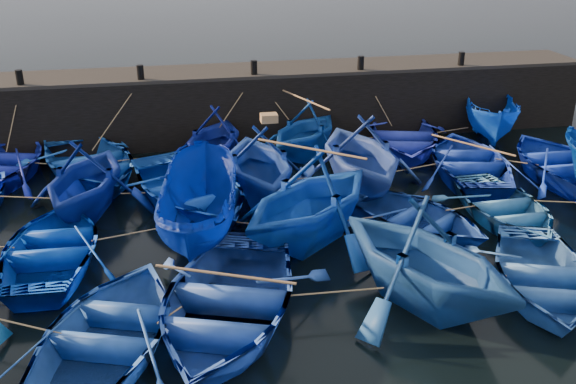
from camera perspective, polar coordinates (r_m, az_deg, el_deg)
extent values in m
plane|color=black|center=(15.67, 2.26, -6.93)|extent=(120.00, 120.00, 0.00)
cube|color=black|center=(24.77, -3.27, 7.78)|extent=(26.00, 2.50, 2.50)
cube|color=black|center=(24.45, -3.34, 10.74)|extent=(26.00, 2.50, 0.12)
cylinder|color=black|center=(23.79, -22.76, 9.38)|extent=(0.24, 0.24, 0.50)
cylinder|color=black|center=(23.31, -12.99, 10.34)|extent=(0.24, 0.24, 0.50)
cylinder|color=black|center=(23.51, -3.05, 11.00)|extent=(0.24, 0.24, 0.50)
cylinder|color=black|center=(24.38, 6.48, 11.34)|extent=(0.24, 0.24, 0.50)
cylinder|color=black|center=(25.84, 15.16, 11.38)|extent=(0.24, 0.24, 0.50)
imported|color=#1247A7|center=(21.69, -17.28, 2.57)|extent=(5.74, 6.65, 1.16)
imported|color=navy|center=(21.75, -6.65, 4.84)|extent=(4.53, 4.86, 2.08)
imported|color=#0F48B1|center=(22.54, 1.52, 5.61)|extent=(5.09, 5.13, 2.05)
imported|color=#1C299B|center=(23.70, 10.18, 4.93)|extent=(4.97, 6.01, 1.08)
imported|color=blue|center=(25.49, 17.62, 6.41)|extent=(3.38, 5.13, 1.86)
imported|color=navy|center=(18.91, -17.55, 1.29)|extent=(4.72, 5.15, 2.28)
imported|color=blue|center=(18.86, -8.70, 0.31)|extent=(5.87, 6.83, 1.19)
imported|color=#173A95|center=(19.04, -2.54, 2.75)|extent=(4.10, 4.70, 2.39)
imported|color=#27479C|center=(19.62, 6.53, 3.52)|extent=(4.42, 5.06, 2.57)
imported|color=navy|center=(21.75, 15.87, 2.66)|extent=(4.66, 5.78, 1.06)
imported|color=#0F2DAF|center=(22.53, 23.35, 2.35)|extent=(3.79, 5.28, 1.09)
imported|color=#0233B1|center=(16.68, -20.12, -4.57)|extent=(3.56, 4.85, 0.98)
imported|color=navy|center=(16.56, -8.07, -1.45)|extent=(2.77, 5.47, 2.02)
imported|color=#0B3EB0|center=(16.32, 1.95, -0.52)|extent=(6.48, 6.40, 2.58)
imported|color=#193F95|center=(17.60, 11.14, -2.15)|extent=(5.01, 5.32, 0.90)
imported|color=#2A669E|center=(18.83, 18.68, -1.24)|extent=(3.20, 4.41, 0.90)
imported|color=#1C4898|center=(13.18, -15.50, -11.77)|extent=(4.90, 5.75, 1.01)
imported|color=#2046A2|center=(13.50, -5.58, -9.57)|extent=(5.73, 6.72, 1.18)
imported|color=navy|center=(14.02, 12.18, -5.52)|extent=(5.85, 6.12, 2.51)
imported|color=#2F60B4|center=(15.63, 21.71, -6.86)|extent=(4.54, 5.33, 0.94)
cube|color=#986F42|center=(18.66, -1.70, 6.60)|extent=(0.48, 0.38, 0.24)
cylinder|color=tan|center=(22.10, -20.87, 2.37)|extent=(1.05, 0.43, 0.04)
cylinder|color=tan|center=(21.71, -11.91, 3.08)|extent=(2.27, 0.37, 0.04)
cylinder|color=tan|center=(22.25, -2.47, 4.07)|extent=(1.44, 0.39, 0.04)
cylinder|color=tan|center=(23.13, 5.94, 4.73)|extent=(1.85, 0.05, 0.04)
cylinder|color=tan|center=(24.60, 13.99, 5.30)|extent=(1.86, 0.49, 0.04)
cylinder|color=tan|center=(19.66, -22.38, -0.44)|extent=(1.75, 0.54, 0.04)
cylinder|color=tan|center=(18.95, -13.04, -0.09)|extent=(1.08, 0.15, 0.04)
cylinder|color=tan|center=(19.05, -5.57, 0.57)|extent=(0.32, 0.28, 0.04)
cylinder|color=tan|center=(19.52, 2.03, 1.25)|extent=(1.32, 0.11, 0.04)
cylinder|color=tan|center=(20.74, 11.37, 2.15)|extent=(2.09, 0.55, 0.04)
cylinder|color=tan|center=(22.09, 19.68, 2.53)|extent=(1.10, 0.84, 0.04)
cylinder|color=tan|center=(16.61, -14.04, -3.65)|extent=(1.75, 0.45, 0.04)
cylinder|color=tan|center=(16.64, -3.05, -2.88)|extent=(1.05, 0.55, 0.04)
cylinder|color=tan|center=(17.04, 6.67, -2.35)|extent=(1.12, 0.13, 0.04)
cylinder|color=tan|center=(18.13, 15.08, -1.40)|extent=(0.91, 0.16, 0.04)
cylinder|color=tan|center=(19.53, 23.82, -0.84)|extent=(1.88, 0.60, 0.04)
cylinder|color=tan|center=(13.96, -23.33, -10.58)|extent=(2.04, 1.21, 0.04)
cylinder|color=tan|center=(13.28, -10.46, -10.69)|extent=(0.52, 0.52, 0.04)
cylinder|color=tan|center=(13.78, 3.48, -8.92)|extent=(2.50, 0.14, 0.04)
cylinder|color=tan|center=(14.92, 17.06, -7.29)|extent=(1.04, 0.07, 0.04)
cylinder|color=tan|center=(23.69, -23.24, 6.01)|extent=(0.68, 0.85, 2.09)
cylinder|color=tan|center=(23.00, -14.97, 6.65)|extent=(1.84, 1.24, 2.10)
cylinder|color=tan|center=(23.22, -4.92, 7.52)|extent=(1.77, 0.90, 2.09)
cylinder|color=tan|center=(23.60, -1.03, 7.86)|extent=(1.54, 0.54, 2.09)
cylinder|color=tan|center=(24.52, 7.89, 8.25)|extent=(1.19, 0.56, 2.09)
cylinder|color=tan|center=(26.19, 15.78, 8.56)|extent=(0.83, 0.10, 2.08)
cylinder|color=#99724C|center=(22.24, 1.55, 8.20)|extent=(1.08, 2.84, 0.06)
cylinder|color=#99724C|center=(21.56, 16.04, 4.05)|extent=(1.77, 2.49, 0.06)
cylinder|color=#99724C|center=(15.83, 2.01, 3.86)|extent=(2.34, 1.97, 0.06)
cylinder|color=#99724C|center=(13.17, -5.68, -7.30)|extent=(2.74, 1.32, 0.06)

